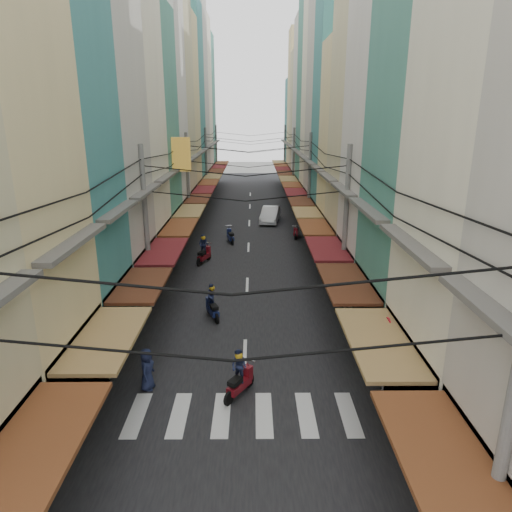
{
  "coord_description": "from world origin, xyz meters",
  "views": [
    {
      "loc": [
        0.35,
        -18.83,
        9.47
      ],
      "look_at": [
        0.5,
        4.34,
        2.31
      ],
      "focal_mm": 32.0,
      "sensor_mm": 36.0,
      "label": 1
    }
  ],
  "objects_px": {
    "white_car": "(270,222)",
    "traffic_sign": "(387,341)",
    "market_umbrella": "(406,321)",
    "bicycle": "(389,352)"
  },
  "relations": [
    {
      "from": "market_umbrella",
      "to": "traffic_sign",
      "type": "relative_size",
      "value": 0.76
    },
    {
      "from": "market_umbrella",
      "to": "traffic_sign",
      "type": "bearing_deg",
      "value": -123.2
    },
    {
      "from": "bicycle",
      "to": "market_umbrella",
      "type": "bearing_deg",
      "value": 161.13
    },
    {
      "from": "traffic_sign",
      "to": "market_umbrella",
      "type": "bearing_deg",
      "value": 56.8
    },
    {
      "from": "bicycle",
      "to": "traffic_sign",
      "type": "bearing_deg",
      "value": 137.76
    },
    {
      "from": "white_car",
      "to": "traffic_sign",
      "type": "relative_size",
      "value": 1.59
    },
    {
      "from": "bicycle",
      "to": "traffic_sign",
      "type": "height_order",
      "value": "traffic_sign"
    },
    {
      "from": "bicycle",
      "to": "market_umbrella",
      "type": "distance_m",
      "value": 2.5
    },
    {
      "from": "market_umbrella",
      "to": "traffic_sign",
      "type": "xyz_separation_m",
      "value": [
        -1.31,
        -1.99,
        0.22
      ]
    },
    {
      "from": "white_car",
      "to": "bicycle",
      "type": "xyz_separation_m",
      "value": [
        4.07,
        -24.36,
        0.0
      ]
    }
  ]
}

